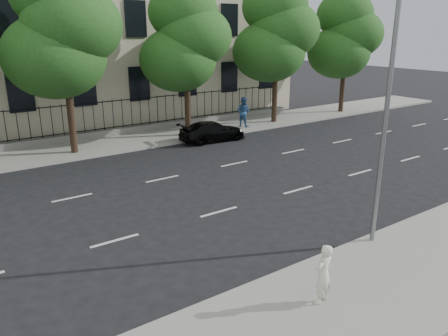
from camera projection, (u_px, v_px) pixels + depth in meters
name	position (u px, v px, depth m)	size (l,w,h in m)	color
ground	(262.00, 237.00, 14.07)	(120.00, 120.00, 0.00)	black
near_sidewalk	(365.00, 294.00, 10.92)	(60.00, 4.00, 0.15)	gray
far_sidewalk	(106.00, 145.00, 24.98)	(60.00, 4.00, 0.15)	gray
lane_markings	(188.00, 194.00, 17.77)	(49.60, 4.62, 0.01)	silver
iron_fence	(95.00, 130.00, 26.13)	(30.00, 0.50, 2.20)	slate
street_light	(374.00, 75.00, 12.48)	(0.25, 3.32, 8.05)	slate
tree_c	(61.00, 29.00, 21.48)	(5.89, 5.50, 9.80)	#382619
tree_d	(185.00, 39.00, 25.47)	(5.34, 4.94, 8.84)	#382619
tree_e	(276.00, 32.00, 29.17)	(5.71, 5.31, 9.46)	#382619
tree_f	(345.00, 36.00, 33.09)	(5.52, 5.12, 9.01)	#382619
black_sedan	(212.00, 131.00, 25.96)	(1.66, 4.08, 1.18)	black
woman_near	(323.00, 274.00, 10.28)	(0.55, 0.36, 1.51)	white
pedestrian_far	(243.00, 112.00, 29.04)	(0.96, 0.74, 1.97)	#2B5183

